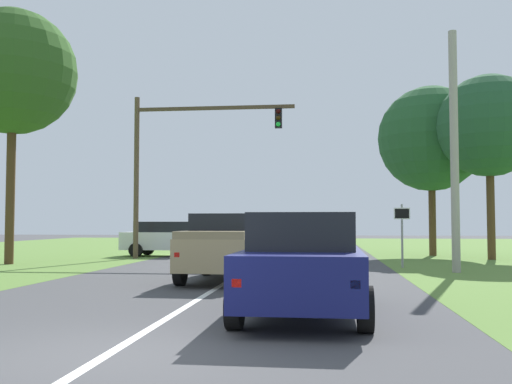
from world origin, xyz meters
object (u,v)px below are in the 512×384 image
at_px(crossing_suv_far, 169,238).
at_px(extra_tree_1, 431,139).
at_px(extra_tree_2, 13,72).
at_px(red_suv_near, 304,261).
at_px(traffic_light, 177,151).
at_px(keep_moving_sign, 402,227).
at_px(pickup_truck_lead, 226,247).
at_px(utility_pole_right, 454,150).
at_px(oak_tree_right, 489,126).

relative_size(crossing_suv_far, extra_tree_1, 0.53).
bearing_deg(extra_tree_2, red_suv_near, -43.36).
bearing_deg(red_suv_near, traffic_light, 112.10).
height_order(crossing_suv_far, extra_tree_1, extra_tree_1).
bearing_deg(keep_moving_sign, pickup_truck_lead, -135.46).
relative_size(traffic_light, extra_tree_2, 0.73).
relative_size(red_suv_near, keep_moving_sign, 2.11).
bearing_deg(utility_pole_right, crossing_suv_far, 145.98).
distance_m(oak_tree_right, extra_tree_1, 3.57).
relative_size(pickup_truck_lead, utility_pole_right, 0.61).
xyz_separation_m(red_suv_near, extra_tree_1, (5.88, 19.92, 5.02)).
xyz_separation_m(pickup_truck_lead, utility_pole_right, (7.26, 3.68, 3.16)).
height_order(traffic_light, utility_pole_right, utility_pole_right).
bearing_deg(utility_pole_right, extra_tree_1, 84.02).
bearing_deg(keep_moving_sign, oak_tree_right, 48.98).
xyz_separation_m(crossing_suv_far, extra_tree_1, (13.29, 2.00, 5.08)).
distance_m(oak_tree_right, extra_tree_2, 21.10).
distance_m(traffic_light, oak_tree_right, 14.53).
distance_m(traffic_light, crossing_suv_far, 4.69).
xyz_separation_m(red_suv_near, crossing_suv_far, (-7.41, 17.91, -0.06)).
relative_size(keep_moving_sign, extra_tree_2, 0.23).
relative_size(utility_pole_right, extra_tree_2, 0.79).
height_order(keep_moving_sign, utility_pole_right, utility_pole_right).
height_order(pickup_truck_lead, keep_moving_sign, keep_moving_sign).
bearing_deg(red_suv_near, extra_tree_2, 136.64).
height_order(red_suv_near, keep_moving_sign, keep_moving_sign).
distance_m(keep_moving_sign, extra_tree_2, 16.89).
bearing_deg(crossing_suv_far, pickup_truck_lead, -67.45).
bearing_deg(crossing_suv_far, keep_moving_sign, -30.46).
bearing_deg(extra_tree_2, extra_tree_1, 24.33).
bearing_deg(pickup_truck_lead, extra_tree_2, 150.14).
relative_size(oak_tree_right, extra_tree_2, 0.81).
relative_size(red_suv_near, extra_tree_2, 0.48).
height_order(crossing_suv_far, utility_pole_right, utility_pole_right).
distance_m(red_suv_near, crossing_suv_far, 19.39).
bearing_deg(keep_moving_sign, utility_pole_right, -52.11).
xyz_separation_m(traffic_light, oak_tree_right, (14.45, 1.09, 1.08)).
relative_size(red_suv_near, traffic_light, 0.65).
relative_size(crossing_suv_far, utility_pole_right, 0.56).
bearing_deg(extra_tree_1, traffic_light, -162.16).
bearing_deg(extra_tree_2, traffic_light, 35.98).
xyz_separation_m(red_suv_near, utility_pole_right, (4.81, 9.66, 3.17)).
bearing_deg(keep_moving_sign, red_suv_near, -105.78).
bearing_deg(crossing_suv_far, oak_tree_right, -3.31).
bearing_deg(oak_tree_right, extra_tree_2, -165.24).
bearing_deg(utility_pole_right, pickup_truck_lead, -153.11).
xyz_separation_m(pickup_truck_lead, extra_tree_2, (-9.90, 5.69, 6.91)).
xyz_separation_m(oak_tree_right, crossing_suv_far, (-15.39, 0.89, -5.23)).
bearing_deg(extra_tree_2, keep_moving_sign, -0.15).
height_order(keep_moving_sign, extra_tree_2, extra_tree_2).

